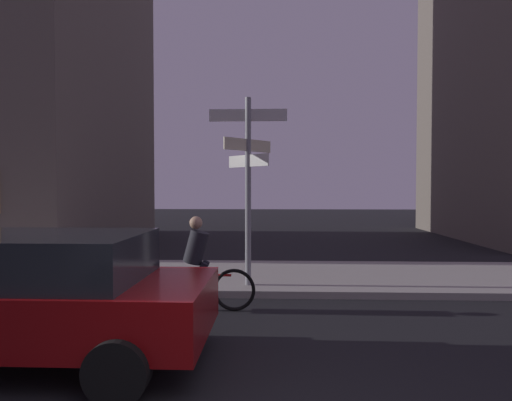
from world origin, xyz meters
name	(u,v)px	position (x,y,z in m)	size (l,w,h in m)	color
sidewalk_kerb	(274,276)	(0.00, 7.30, 0.07)	(40.00, 3.41, 0.14)	#9E9991
signpost	(248,173)	(-0.52, 6.13, 2.39)	(1.55, 0.89, 3.75)	gray
car_near_left	(30,294)	(-2.90, 2.54, 0.82)	(4.46, 2.07, 1.54)	maroon
cyclist	(199,267)	(-1.28, 4.78, 0.75)	(1.82, 0.33, 1.61)	black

